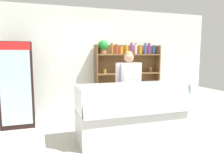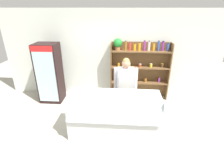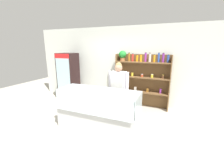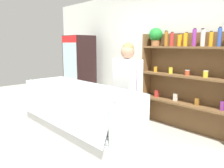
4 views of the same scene
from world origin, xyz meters
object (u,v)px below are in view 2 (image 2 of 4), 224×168
at_px(shelving_unit, 138,65).
at_px(deli_display_case, 114,122).
at_px(shop_clerk, 125,83).
at_px(drinks_fridge, 50,73).

xyz_separation_m(shelving_unit, deli_display_case, (-0.62, -1.87, -0.76)).
distance_m(deli_display_case, shop_clerk, 1.02).
bearing_deg(drinks_fridge, shelving_unit, 8.84).
relative_size(drinks_fridge, deli_display_case, 0.89).
bearing_deg(shop_clerk, shelving_unit, 71.24).
relative_size(drinks_fridge, shelving_unit, 0.95).
bearing_deg(deli_display_case, shelving_unit, 71.67).
bearing_deg(deli_display_case, shop_clerk, 72.32).
distance_m(drinks_fridge, shop_clerk, 2.38).
bearing_deg(shelving_unit, deli_display_case, -108.33).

